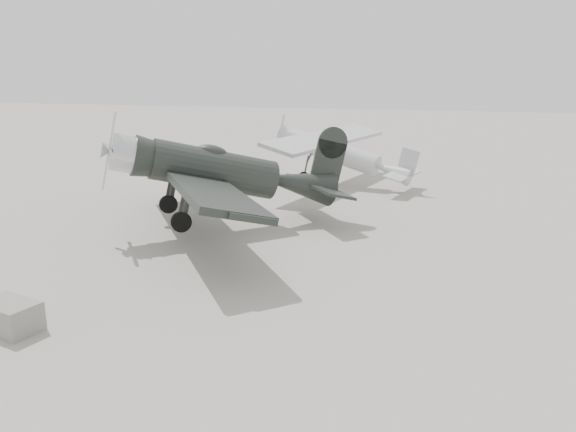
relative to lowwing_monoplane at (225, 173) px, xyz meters
name	(u,v)px	position (x,y,z in m)	size (l,w,h in m)	color
ground	(303,313)	(4.86, -6.91, -2.24)	(160.00, 160.00, 0.00)	gray
lowwing_monoplane	(225,173)	(0.00, 0.00, 0.00)	(10.79, 11.83, 4.24)	black
highwing_monoplane	(338,148)	(2.50, 9.79, -0.24)	(8.11, 11.33, 3.20)	#AAACAF
equipment_block	(10,316)	(-1.62, -9.74, -1.88)	(1.44, 0.90, 0.72)	slate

